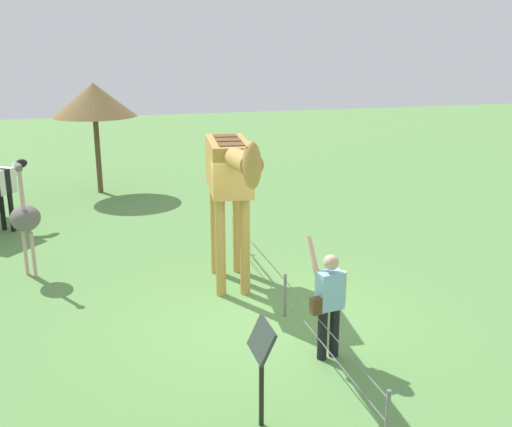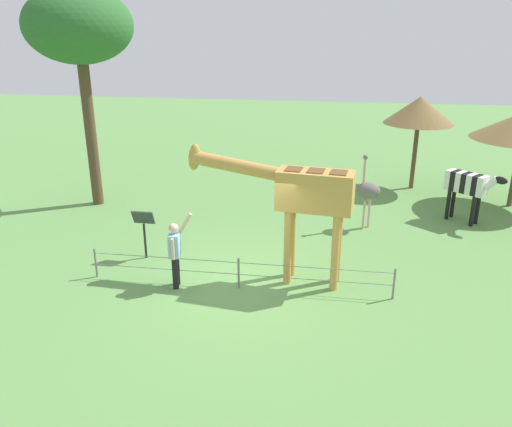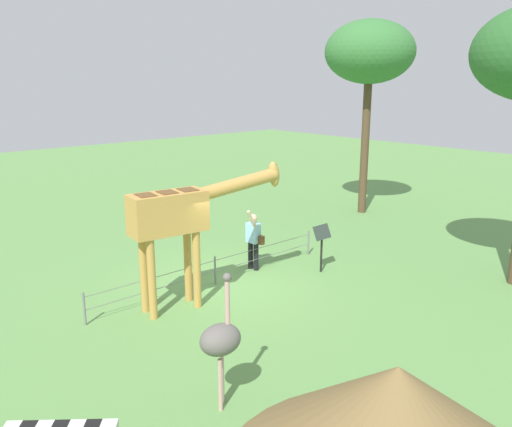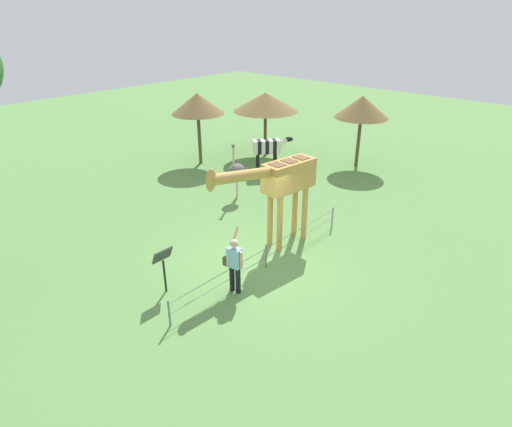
{
  "view_description": "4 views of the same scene",
  "coord_description": "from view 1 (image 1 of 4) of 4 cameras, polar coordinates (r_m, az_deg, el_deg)",
  "views": [
    {
      "loc": [
        8.48,
        -2.72,
        4.38
      ],
      "look_at": [
        0.56,
        -0.42,
        2.0
      ],
      "focal_mm": 41.16,
      "sensor_mm": 36.0,
      "label": 1
    },
    {
      "loc": [
        -2.02,
        10.69,
        5.82
      ],
      "look_at": [
        -0.48,
        0.69,
        2.03
      ],
      "focal_mm": 36.08,
      "sensor_mm": 36.0,
      "label": 2
    },
    {
      "loc": [
        -7.62,
        -9.91,
        5.14
      ],
      "look_at": [
        0.66,
        -0.59,
        1.92
      ],
      "focal_mm": 36.85,
      "sensor_mm": 36.0,
      "label": 3
    },
    {
      "loc": [
        8.21,
        7.28,
        6.95
      ],
      "look_at": [
        0.63,
        0.42,
        2.04
      ],
      "focal_mm": 30.42,
      "sensor_mm": 36.0,
      "label": 4
    }
  ],
  "objects": [
    {
      "name": "info_sign",
      "position": [
        6.95,
        0.54,
        -13.49
      ],
      "size": [
        0.56,
        0.21,
        1.32
      ],
      "color": "black",
      "rests_on": "ground_plane"
    },
    {
      "name": "ground_plane",
      "position": [
        9.93,
        1.47,
        -10.09
      ],
      "size": [
        60.0,
        60.0,
        0.0
      ],
      "primitive_type": "plane",
      "color": "#60934C"
    },
    {
      "name": "shade_hut_far",
      "position": [
        18.25,
        -15.48,
        10.56
      ],
      "size": [
        2.47,
        2.47,
        3.31
      ],
      "color": "brown",
      "rests_on": "ground_plane"
    },
    {
      "name": "wire_fence",
      "position": [
        9.82,
        2.84,
        -7.79
      ],
      "size": [
        7.05,
        0.05,
        0.75
      ],
      "color": "slate",
      "rests_on": "ground_plane"
    },
    {
      "name": "ostrich",
      "position": [
        12.07,
        -21.5,
        -0.45
      ],
      "size": [
        0.7,
        0.56,
        2.25
      ],
      "color": "#CC9E93",
      "rests_on": "ground_plane"
    },
    {
      "name": "giraffe",
      "position": [
        10.33,
        -2.48,
        3.69
      ],
      "size": [
        3.93,
        0.98,
        3.19
      ],
      "color": "#C69347",
      "rests_on": "ground_plane"
    },
    {
      "name": "visitor",
      "position": [
        8.44,
        7.08,
        -8.33
      ],
      "size": [
        0.54,
        0.58,
        1.78
      ],
      "color": "black",
      "rests_on": "ground_plane"
    }
  ]
}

